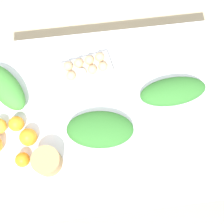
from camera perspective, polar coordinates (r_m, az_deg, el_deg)
The scene contains 10 objects.
ground_plane at distance 2.13m, azimuth 0.00°, elevation -6.27°, with size 8.00×8.00×0.00m, color #C6B289.
dining_table at distance 1.52m, azimuth 0.00°, elevation -1.29°, with size 1.48×0.87×0.72m.
egg_carton at distance 1.48m, azimuth -4.79°, elevation 7.81°, with size 0.26×0.15×0.09m.
paper_bag at distance 1.36m, azimuth -11.79°, elevation -8.82°, with size 0.12×0.12×0.09m, color #A87F51.
greens_bunch_scallion at distance 1.45m, azimuth 11.08°, elevation 3.73°, with size 0.31×0.14×0.08m, color #2D6B28.
greens_bunch_chard at distance 1.51m, azimuth -18.88°, elevation 4.34°, with size 0.27×0.12×0.09m, color #3D8433.
greens_bunch_dandelion at distance 1.37m, azimuth -2.20°, elevation -3.19°, with size 0.30×0.17×0.08m, color #2D6B28.
orange_3 at distance 1.45m, azimuth -17.09°, elevation -2.06°, with size 0.07×0.07×0.07m, color orange.
orange_4 at distance 1.40m, azimuth -16.05°, elevation -8.37°, with size 0.06×0.06×0.06m, color orange.
orange_5 at distance 1.41m, azimuth -15.06°, elevation -4.46°, with size 0.08×0.08×0.08m, color orange.
Camera 1 is at (0.05, 0.44, 2.08)m, focal length 50.00 mm.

